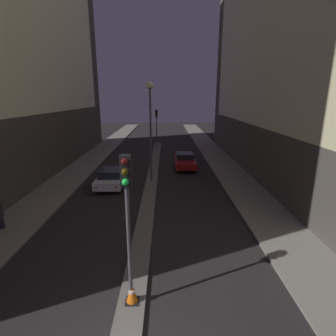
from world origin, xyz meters
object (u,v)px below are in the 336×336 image
car_left_lane (112,177)px  car_right_lane (185,161)px  traffic_light_mid (156,121)px  street_lamp (150,112)px  pedestrian_on_left_sidewalk (0,214)px  traffic_cone_near (132,293)px  traffic_light_near (127,200)px

car_left_lane → car_right_lane: (5.98, 5.19, 0.01)m
traffic_light_mid → car_right_lane: 9.97m
street_lamp → pedestrian_on_left_sidewalk: street_lamp is taller
street_lamp → traffic_cone_near: street_lamp is taller
car_left_lane → pedestrian_on_left_sidewalk: bearing=-121.9°
traffic_light_mid → traffic_cone_near: 26.43m
traffic_light_near → car_left_lane: (-2.99, 12.05, -3.04)m
pedestrian_on_left_sidewalk → car_right_lane: bearing=49.7°
traffic_light_mid → car_left_lane: size_ratio=1.13×
car_left_lane → car_right_lane: 7.91m
traffic_light_near → car_right_lane: (2.99, 17.24, -3.03)m
car_left_lane → traffic_light_mid: bearing=78.1°
street_lamp → pedestrian_on_left_sidewalk: (-7.31, -7.88, -4.62)m
traffic_cone_near → pedestrian_on_left_sidewalk: 8.94m
car_left_lane → pedestrian_on_left_sidewalk: (-4.33, -6.95, 0.21)m
car_right_lane → traffic_light_near: bearing=-99.8°
traffic_light_near → traffic_light_mid: bearing=90.0°
traffic_cone_near → car_right_lane: 17.47m
car_left_lane → traffic_light_near: bearing=-76.1°
street_lamp → traffic_light_mid: bearing=90.0°
street_lamp → pedestrian_on_left_sidewalk: size_ratio=4.94×
traffic_light_near → car_right_lane: 17.76m
traffic_light_mid → traffic_cone_near: traffic_light_mid is taller
traffic_cone_near → car_right_lane: car_right_lane is taller
traffic_light_near → pedestrian_on_left_sidewalk: 9.36m
car_left_lane → car_right_lane: size_ratio=1.07×
traffic_light_mid → pedestrian_on_left_sidewalk: 22.56m
traffic_light_mid → street_lamp: street_lamp is taller
traffic_light_near → pedestrian_on_left_sidewalk: traffic_light_near is taller
street_lamp → traffic_cone_near: (0.02, -12.96, -5.08)m
traffic_light_mid → traffic_cone_near: bearing=-90.0°
traffic_cone_near → car_left_lane: bearing=104.1°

